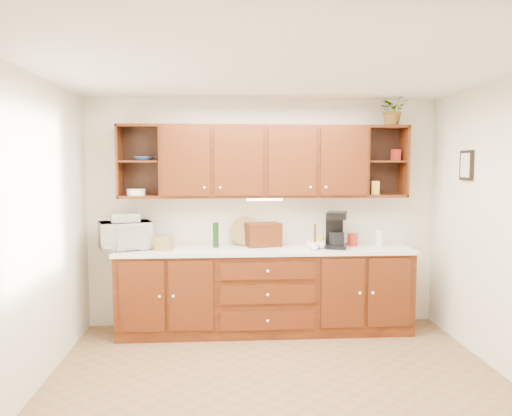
{
  "coord_description": "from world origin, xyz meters",
  "views": [
    {
      "loc": [
        -0.46,
        -3.96,
        1.86
      ],
      "look_at": [
        -0.12,
        1.15,
        1.41
      ],
      "focal_mm": 35.0,
      "sensor_mm": 36.0,
      "label": 1
    }
  ],
  "objects": [
    {
      "name": "canister_yellow",
      "position": [
        0.61,
        1.45,
        1.0
      ],
      "size": [
        0.12,
        0.12,
        0.12
      ],
      "primitive_type": "cylinder",
      "rotation": [
        0.0,
        0.0,
        0.24
      ],
      "color": "yellow",
      "rests_on": "countertop"
    },
    {
      "name": "base_cabinets",
      "position": [
        0.0,
        1.45,
        0.45
      ],
      "size": [
        3.2,
        0.6,
        0.9
      ],
      "primitive_type": "cube",
      "color": "#321005",
      "rests_on": "floor"
    },
    {
      "name": "bowl_stack",
      "position": [
        -1.32,
        1.56,
        1.92
      ],
      "size": [
        0.23,
        0.23,
        0.04
      ],
      "primitive_type": "imported",
      "rotation": [
        0.0,
        0.0,
        -0.29
      ],
      "color": "navy",
      "rests_on": "upper_cabinets"
    },
    {
      "name": "floor",
      "position": [
        0.0,
        0.0,
        0.0
      ],
      "size": [
        4.0,
        4.0,
        0.0
      ],
      "primitive_type": "plane",
      "color": "brown",
      "rests_on": "ground"
    },
    {
      "name": "plate_stack",
      "position": [
        -1.41,
        1.57,
        1.56
      ],
      "size": [
        0.21,
        0.21,
        0.07
      ],
      "primitive_type": "cylinder",
      "rotation": [
        0.0,
        0.0,
        -0.06
      ],
      "color": "white",
      "rests_on": "upper_cabinets"
    },
    {
      "name": "woven_tray",
      "position": [
        -0.21,
        1.64,
        0.95
      ],
      "size": [
        0.34,
        0.15,
        0.33
      ],
      "primitive_type": "cylinder",
      "rotation": [
        1.36,
        0.0,
        -0.21
      ],
      "color": "olive",
      "rests_on": "countertop"
    },
    {
      "name": "left_wall",
      "position": [
        -2.0,
        0.0,
        1.3
      ],
      "size": [
        0.0,
        3.5,
        3.5
      ],
      "primitive_type": "plane",
      "rotation": [
        1.57,
        0.0,
        1.57
      ],
      "color": "beige",
      "rests_on": "floor"
    },
    {
      "name": "countertop",
      "position": [
        0.0,
        1.44,
        0.92
      ],
      "size": [
        3.24,
        0.64,
        0.04
      ],
      "primitive_type": "cube",
      "color": "silver",
      "rests_on": "base_cabinets"
    },
    {
      "name": "upper_cabinets",
      "position": [
        0.01,
        1.59,
        1.89
      ],
      "size": [
        3.2,
        0.33,
        0.8
      ],
      "color": "#321005",
      "rests_on": "back_wall"
    },
    {
      "name": "pantry_box_red",
      "position": [
        1.49,
        1.58,
        1.96
      ],
      "size": [
        0.1,
        0.09,
        0.13
      ],
      "primitive_type": "cube",
      "rotation": [
        0.0,
        0.0,
        0.23
      ],
      "color": "#AD2319",
      "rests_on": "upper_cabinets"
    },
    {
      "name": "wine_bottle",
      "position": [
        -0.54,
        1.52,
        1.08
      ],
      "size": [
        0.07,
        0.07,
        0.28
      ],
      "primitive_type": "cylinder",
      "rotation": [
        0.0,
        0.0,
        0.16
      ],
      "color": "black",
      "rests_on": "countertop"
    },
    {
      "name": "towel_stack",
      "position": [
        -1.52,
        1.48,
        1.28
      ],
      "size": [
        0.35,
        0.3,
        0.09
      ],
      "primitive_type": "cube",
      "rotation": [
        0.0,
        0.0,
        0.3
      ],
      "color": "tan",
      "rests_on": "microwave"
    },
    {
      "name": "canister_white",
      "position": [
        1.3,
        1.51,
        1.03
      ],
      "size": [
        0.08,
        0.08,
        0.18
      ],
      "primitive_type": "cylinder",
      "rotation": [
        0.0,
        0.0,
        0.0
      ],
      "color": "white",
      "rests_on": "countertop"
    },
    {
      "name": "microwave",
      "position": [
        -1.52,
        1.48,
        1.09
      ],
      "size": [
        0.63,
        0.53,
        0.3
      ],
      "primitive_type": "imported",
      "rotation": [
        0.0,
        0.0,
        0.34
      ],
      "color": "beige",
      "rests_on": "countertop"
    },
    {
      "name": "back_wall",
      "position": [
        0.0,
        1.75,
        1.3
      ],
      "size": [
        4.0,
        0.0,
        4.0
      ],
      "primitive_type": "plane",
      "rotation": [
        1.57,
        0.0,
        0.0
      ],
      "color": "beige",
      "rests_on": "floor"
    },
    {
      "name": "canister_red",
      "position": [
        1.0,
        1.55,
        1.01
      ],
      "size": [
        0.15,
        0.15,
        0.14
      ],
      "primitive_type": "cylinder",
      "rotation": [
        0.0,
        0.0,
        0.29
      ],
      "color": "#AD2319",
      "rests_on": "countertop"
    },
    {
      "name": "potted_plant",
      "position": [
        1.44,
        1.55,
        2.46
      ],
      "size": [
        0.32,
        0.28,
        0.35
      ],
      "primitive_type": "imported",
      "rotation": [
        0.0,
        0.0,
        -0.04
      ],
      "color": "#999999",
      "rests_on": "upper_cabinets"
    },
    {
      "name": "ceiling",
      "position": [
        0.0,
        0.0,
        2.6
      ],
      "size": [
        4.0,
        4.0,
        0.0
      ],
      "primitive_type": "plane",
      "rotation": [
        3.14,
        0.0,
        0.0
      ],
      "color": "white",
      "rests_on": "back_wall"
    },
    {
      "name": "wicker_basket",
      "position": [
        -1.1,
        1.42,
        1.01
      ],
      "size": [
        0.27,
        0.27,
        0.15
      ],
      "primitive_type": "cylinder",
      "rotation": [
        0.0,
        0.0,
        -0.25
      ],
      "color": "olive",
      "rests_on": "countertop"
    },
    {
      "name": "undercabinet_light",
      "position": [
        0.0,
        1.53,
        1.47
      ],
      "size": [
        0.4,
        0.05,
        0.02
      ],
      "primitive_type": "cube",
      "color": "white",
      "rests_on": "upper_cabinets"
    },
    {
      "name": "coffee_maker",
      "position": [
        0.78,
        1.42,
        1.13
      ],
      "size": [
        0.28,
        0.33,
        0.4
      ],
      "rotation": [
        0.0,
        0.0,
        -0.3
      ],
      "color": "black",
      "rests_on": "countertop"
    },
    {
      "name": "mug_tree",
      "position": [
        0.54,
        1.35,
        0.98
      ],
      "size": [
        0.25,
        0.25,
        0.28
      ],
      "rotation": [
        0.0,
        0.0,
        0.24
      ],
      "color": "#321005",
      "rests_on": "countertop"
    },
    {
      "name": "framed_picture",
      "position": [
        1.98,
        0.9,
        1.85
      ],
      "size": [
        0.03,
        0.24,
        0.3
      ],
      "primitive_type": "cube",
      "color": "black",
      "rests_on": "right_wall"
    },
    {
      "name": "bread_box",
      "position": [
        -0.01,
        1.57,
        1.07
      ],
      "size": [
        0.42,
        0.32,
        0.26
      ],
      "primitive_type": "cube",
      "rotation": [
        0.0,
        0.0,
        0.24
      ],
      "color": "#321005",
      "rests_on": "countertop"
    },
    {
      "name": "pantry_box_yellow",
      "position": [
        1.26,
        1.56,
        1.6
      ],
      "size": [
        0.09,
        0.08,
        0.15
      ],
      "primitive_type": "cube",
      "rotation": [
        0.0,
        0.0,
        -0.17
      ],
      "color": "yellow",
      "rests_on": "upper_cabinets"
    }
  ]
}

